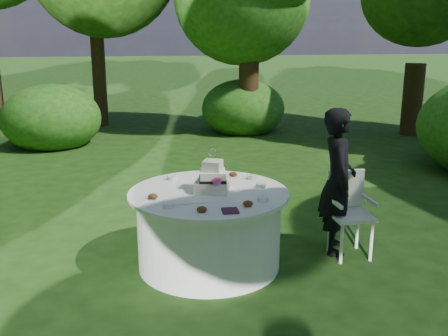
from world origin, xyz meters
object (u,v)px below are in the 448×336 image
at_px(napkins, 230,211).
at_px(chair, 349,206).
at_px(guest, 338,181).
at_px(table, 209,228).
at_px(cake, 213,180).

height_order(napkins, chair, chair).
bearing_deg(guest, chair, -118.00).
distance_m(napkins, guest, 1.46).
height_order(napkins, table, napkins).
distance_m(cake, chair, 1.47).
bearing_deg(chair, table, -177.03).
xyz_separation_m(cake, chair, (1.42, 0.06, -0.37)).
xyz_separation_m(napkins, guest, (1.25, 0.76, -0.01)).
xyz_separation_m(guest, cake, (-1.32, -0.15, 0.12)).
xyz_separation_m(table, cake, (0.04, 0.02, 0.50)).
height_order(table, cake, cake).
height_order(guest, table, guest).
relative_size(napkins, table, 0.09).
distance_m(napkins, chair, 1.53).
relative_size(cake, chair, 0.49).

